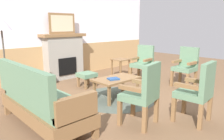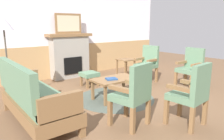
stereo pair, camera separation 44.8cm
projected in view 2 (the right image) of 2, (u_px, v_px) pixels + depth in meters
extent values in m
plane|color=brown|center=(122.00, 98.00, 4.51)|extent=(14.00, 14.00, 0.00)
cube|color=white|center=(65.00, 31.00, 6.23)|extent=(7.20, 0.12, 2.70)
cube|color=tan|center=(67.00, 61.00, 6.36)|extent=(7.20, 0.02, 0.95)
cube|color=gray|center=(70.00, 57.00, 6.19)|extent=(1.10, 0.36, 1.20)
cube|color=black|center=(73.00, 65.00, 6.09)|extent=(0.56, 0.02, 0.48)
cube|color=brown|center=(69.00, 35.00, 6.06)|extent=(1.30, 0.44, 0.08)
cube|color=brown|center=(68.00, 24.00, 5.99)|extent=(0.80, 0.03, 0.56)
cube|color=beige|center=(69.00, 24.00, 5.98)|extent=(0.68, 0.01, 0.44)
cube|color=brown|center=(82.00, 131.00, 2.93)|extent=(0.08, 0.08, 0.16)
cube|color=brown|center=(39.00, 99.00, 4.23)|extent=(0.08, 0.08, 0.16)
cube|color=brown|center=(7.00, 106.00, 3.87)|extent=(0.08, 0.08, 0.16)
cube|color=brown|center=(38.00, 106.00, 3.36)|extent=(0.70, 1.80, 0.20)
cube|color=#5B7F60|center=(38.00, 96.00, 3.33)|extent=(0.60, 1.70, 0.12)
cube|color=#5B7F60|center=(16.00, 80.00, 3.08)|extent=(0.10, 1.70, 0.50)
cube|color=brown|center=(61.00, 106.00, 2.65)|extent=(0.60, 0.10, 0.30)
cube|color=brown|center=(22.00, 79.00, 3.96)|extent=(0.60, 0.10, 0.30)
cube|color=brown|center=(105.00, 96.00, 4.03)|extent=(0.05, 0.05, 0.40)
cube|color=brown|center=(137.00, 88.00, 4.53)|extent=(0.05, 0.05, 0.40)
cube|color=brown|center=(93.00, 90.00, 4.37)|extent=(0.05, 0.05, 0.40)
cube|color=brown|center=(123.00, 84.00, 4.87)|extent=(0.05, 0.05, 0.40)
cube|color=brown|center=(115.00, 79.00, 4.40)|extent=(0.96, 0.56, 0.04)
cylinder|color=#4C564C|center=(115.00, 98.00, 4.49)|extent=(1.64, 1.64, 0.01)
cube|color=navy|center=(111.00, 79.00, 4.28)|extent=(0.26, 0.24, 0.03)
cube|color=brown|center=(88.00, 83.00, 5.15)|extent=(0.05, 0.05, 0.26)
cube|color=brown|center=(98.00, 81.00, 5.33)|extent=(0.05, 0.05, 0.26)
cube|color=brown|center=(81.00, 81.00, 5.38)|extent=(0.05, 0.05, 0.26)
cube|color=brown|center=(91.00, 79.00, 5.56)|extent=(0.05, 0.05, 0.26)
cube|color=#5B7F60|center=(89.00, 74.00, 5.32)|extent=(0.40, 0.40, 0.10)
cube|color=brown|center=(147.00, 78.00, 5.44)|extent=(0.07, 0.07, 0.40)
cube|color=brown|center=(135.00, 75.00, 5.73)|extent=(0.07, 0.07, 0.40)
cube|color=brown|center=(156.00, 75.00, 5.73)|extent=(0.07, 0.07, 0.40)
cube|color=brown|center=(144.00, 72.00, 6.02)|extent=(0.07, 0.07, 0.40)
cube|color=#5B7F60|center=(146.00, 66.00, 5.68)|extent=(0.54, 0.54, 0.10)
cube|color=#5B7F60|center=(151.00, 54.00, 5.76)|extent=(0.14, 0.49, 0.48)
cube|color=brown|center=(153.00, 60.00, 5.50)|extent=(0.45, 0.13, 0.06)
cube|color=brown|center=(140.00, 59.00, 5.78)|extent=(0.45, 0.13, 0.06)
cube|color=brown|center=(191.00, 84.00, 4.87)|extent=(0.06, 0.06, 0.40)
cube|color=brown|center=(176.00, 80.00, 5.20)|extent=(0.06, 0.06, 0.40)
cube|color=brown|center=(201.00, 81.00, 5.12)|extent=(0.06, 0.06, 0.40)
cube|color=brown|center=(186.00, 77.00, 5.45)|extent=(0.06, 0.06, 0.40)
cube|color=#5B7F60|center=(189.00, 70.00, 5.11)|extent=(0.48, 0.48, 0.10)
cube|color=#5B7F60|center=(195.00, 58.00, 5.17)|extent=(0.08, 0.48, 0.48)
cube|color=brown|center=(197.00, 65.00, 4.91)|extent=(0.44, 0.07, 0.06)
cube|color=brown|center=(182.00, 62.00, 5.23)|extent=(0.44, 0.07, 0.06)
cube|color=brown|center=(110.00, 113.00, 3.25)|extent=(0.07, 0.07, 0.40)
cube|color=brown|center=(126.00, 105.00, 3.56)|extent=(0.07, 0.07, 0.40)
cube|color=brown|center=(133.00, 121.00, 2.98)|extent=(0.07, 0.07, 0.40)
cube|color=brown|center=(148.00, 112.00, 3.30)|extent=(0.07, 0.07, 0.40)
cube|color=#5B7F60|center=(129.00, 97.00, 3.22)|extent=(0.57, 0.57, 0.10)
cube|color=#5B7F60|center=(141.00, 81.00, 3.03)|extent=(0.49, 0.18, 0.48)
cube|color=brown|center=(121.00, 89.00, 3.03)|extent=(0.16, 0.45, 0.06)
cube|color=brown|center=(137.00, 83.00, 3.34)|extent=(0.16, 0.45, 0.06)
cube|color=brown|center=(166.00, 112.00, 3.30)|extent=(0.07, 0.07, 0.40)
cube|color=brown|center=(180.00, 105.00, 3.58)|extent=(0.07, 0.07, 0.40)
cube|color=brown|center=(192.00, 120.00, 3.00)|extent=(0.07, 0.07, 0.40)
cube|color=brown|center=(205.00, 112.00, 3.28)|extent=(0.07, 0.07, 0.40)
cube|color=#5B7F60|center=(187.00, 97.00, 3.23)|extent=(0.52, 0.52, 0.10)
cube|color=#5B7F60|center=(201.00, 81.00, 3.03)|extent=(0.49, 0.12, 0.48)
cube|color=brown|center=(181.00, 89.00, 3.06)|extent=(0.11, 0.44, 0.06)
cube|color=brown|center=(194.00, 83.00, 3.34)|extent=(0.11, 0.44, 0.06)
cube|color=brown|center=(117.00, 69.00, 6.25)|extent=(0.04, 0.04, 0.52)
cube|color=brown|center=(126.00, 67.00, 6.47)|extent=(0.04, 0.04, 0.52)
cube|color=brown|center=(125.00, 71.00, 5.98)|extent=(0.04, 0.04, 0.52)
cube|color=brown|center=(134.00, 69.00, 6.19)|extent=(0.04, 0.04, 0.52)
cube|color=brown|center=(126.00, 60.00, 6.17)|extent=(0.44, 0.44, 0.03)
cylinder|color=#332D28|center=(11.00, 101.00, 4.30)|extent=(0.24, 0.24, 0.03)
cylinder|color=#4C473D|center=(8.00, 66.00, 4.15)|extent=(0.03, 0.03, 1.40)
cone|color=silver|center=(3.00, 23.00, 3.98)|extent=(0.36, 0.36, 0.25)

